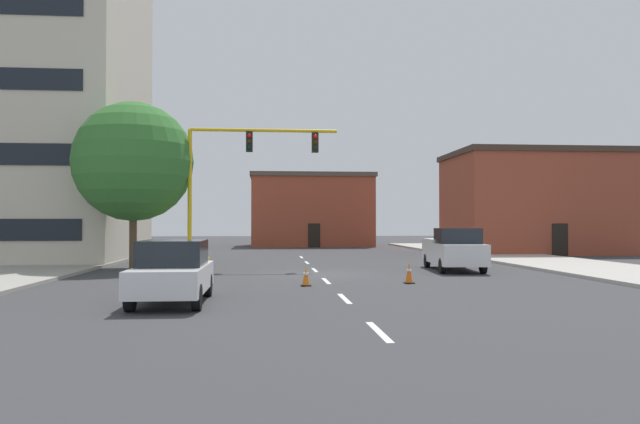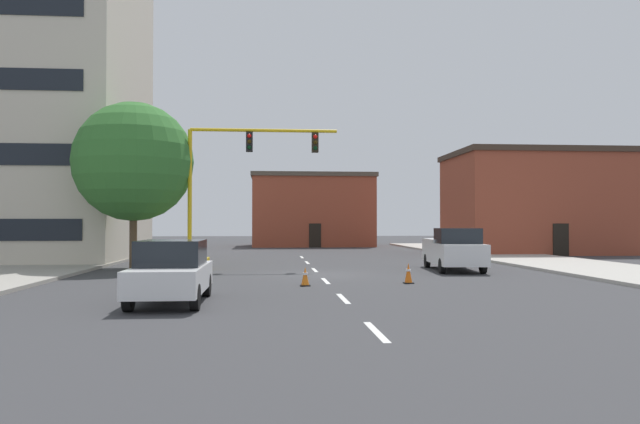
{
  "view_description": "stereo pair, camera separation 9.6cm",
  "coord_description": "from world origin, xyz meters",
  "px_view_note": "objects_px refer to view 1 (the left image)",
  "views": [
    {
      "loc": [
        -2.3,
        -26.34,
        2.21
      ],
      "look_at": [
        0.33,
        3.39,
        2.77
      ],
      "focal_mm": 34.33,
      "sensor_mm": 36.0,
      "label": 1
    },
    {
      "loc": [
        -2.2,
        -26.35,
        2.21
      ],
      "look_at": [
        0.33,
        3.39,
        2.77
      ],
      "focal_mm": 34.33,
      "sensor_mm": 36.0,
      "label": 2
    }
  ],
  "objects_px": {
    "traffic_cone_roadside_a": "(306,277)",
    "traffic_cone_roadside_b": "(409,273)",
    "pickup_truck_white": "(454,250)",
    "sedan_white_near_left": "(173,271)",
    "tree_left_near": "(133,162)",
    "traffic_signal_gantry": "(210,224)"
  },
  "relations": [
    {
      "from": "tree_left_near",
      "to": "sedan_white_near_left",
      "type": "relative_size",
      "value": 1.8
    },
    {
      "from": "tree_left_near",
      "to": "pickup_truck_white",
      "type": "distance_m",
      "value": 15.96
    },
    {
      "from": "tree_left_near",
      "to": "sedan_white_near_left",
      "type": "xyz_separation_m",
      "value": [
        3.87,
        -13.13,
        -4.32
      ]
    },
    {
      "from": "sedan_white_near_left",
      "to": "traffic_cone_roadside_a",
      "type": "relative_size",
      "value": 6.66
    },
    {
      "from": "tree_left_near",
      "to": "sedan_white_near_left",
      "type": "distance_m",
      "value": 14.35
    },
    {
      "from": "tree_left_near",
      "to": "traffic_cone_roadside_a",
      "type": "height_order",
      "value": "tree_left_near"
    },
    {
      "from": "pickup_truck_white",
      "to": "sedan_white_near_left",
      "type": "bearing_deg",
      "value": -136.44
    },
    {
      "from": "traffic_cone_roadside_a",
      "to": "traffic_signal_gantry",
      "type": "bearing_deg",
      "value": 116.23
    },
    {
      "from": "pickup_truck_white",
      "to": "sedan_white_near_left",
      "type": "distance_m",
      "value": 15.65
    },
    {
      "from": "traffic_signal_gantry",
      "to": "traffic_cone_roadside_b",
      "type": "relative_size",
      "value": 10.52
    },
    {
      "from": "sedan_white_near_left",
      "to": "traffic_cone_roadside_b",
      "type": "height_order",
      "value": "sedan_white_near_left"
    },
    {
      "from": "tree_left_near",
      "to": "traffic_cone_roadside_b",
      "type": "height_order",
      "value": "tree_left_near"
    },
    {
      "from": "pickup_truck_white",
      "to": "traffic_signal_gantry",
      "type": "bearing_deg",
      "value": 170.89
    },
    {
      "from": "traffic_signal_gantry",
      "to": "traffic_cone_roadside_b",
      "type": "height_order",
      "value": "traffic_signal_gantry"
    },
    {
      "from": "traffic_signal_gantry",
      "to": "sedan_white_near_left",
      "type": "height_order",
      "value": "traffic_signal_gantry"
    },
    {
      "from": "sedan_white_near_left",
      "to": "traffic_cone_roadside_b",
      "type": "bearing_deg",
      "value": 32.06
    },
    {
      "from": "sedan_white_near_left",
      "to": "tree_left_near",
      "type": "bearing_deg",
      "value": 106.42
    },
    {
      "from": "traffic_cone_roadside_b",
      "to": "pickup_truck_white",
      "type": "bearing_deg",
      "value": 59.09
    },
    {
      "from": "tree_left_near",
      "to": "traffic_cone_roadside_a",
      "type": "xyz_separation_m",
      "value": [
        7.84,
        -8.82,
        -4.88
      ]
    },
    {
      "from": "tree_left_near",
      "to": "pickup_truck_white",
      "type": "xyz_separation_m",
      "value": [
        15.21,
        -2.34,
        -4.23
      ]
    },
    {
      "from": "tree_left_near",
      "to": "traffic_cone_roadside_b",
      "type": "relative_size",
      "value": 10.62
    },
    {
      "from": "traffic_cone_roadside_a",
      "to": "traffic_cone_roadside_b",
      "type": "relative_size",
      "value": 0.89
    }
  ]
}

